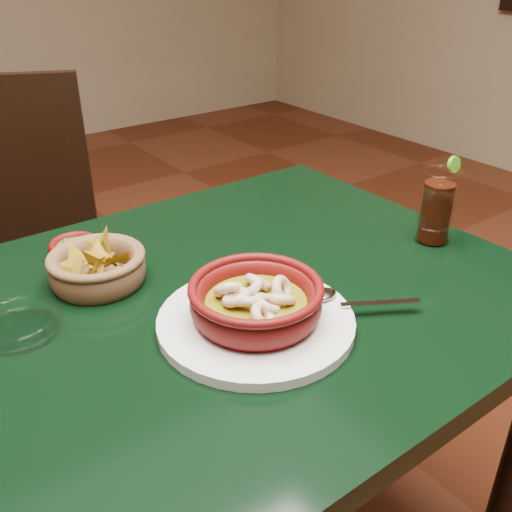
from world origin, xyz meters
TOP-DOWN VIEW (x-y plane):
  - dining_table at (0.00, 0.00)m, footprint 1.20×0.80m
  - dining_chair at (-0.09, 0.71)m, footprint 0.60×0.60m
  - shrimp_plate at (0.08, -0.11)m, footprint 0.37×0.29m
  - chip_basket at (-0.06, 0.15)m, footprint 0.19×0.19m
  - guacamole_ramekin at (-0.06, 0.26)m, footprint 0.11×0.11m
  - cola_drink at (0.51, -0.08)m, footprint 0.14×0.14m
  - glass_ashtray at (-0.21, 0.09)m, footprint 0.14×0.14m

SIDE VIEW (x-z plane):
  - dining_chair at x=-0.09m, z-range 0.05..1.03m
  - dining_table at x=0.00m, z-range 0.28..1.03m
  - glass_ashtray at x=-0.21m, z-range 0.75..0.78m
  - guacamole_ramekin at x=-0.06m, z-range 0.75..0.79m
  - chip_basket at x=-0.06m, z-range 0.73..0.83m
  - shrimp_plate at x=0.08m, z-range 0.74..0.83m
  - cola_drink at x=0.51m, z-range 0.74..0.90m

